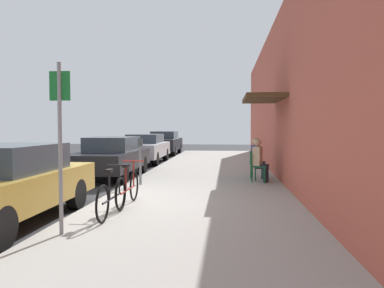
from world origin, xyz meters
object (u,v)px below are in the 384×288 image
at_px(parked_car_3, 164,143).
at_px(parking_meter, 140,158).
at_px(parked_car_1, 112,157).
at_px(bicycle_0, 112,196).
at_px(parked_car_2, 145,148).
at_px(parked_car_0, 4,183).
at_px(seated_patron_0, 259,159).
at_px(cafe_chair_0, 257,165).
at_px(bicycle_1, 128,188).
at_px(street_sign, 60,135).
at_px(seated_patron_1, 257,156).
at_px(cafe_chair_1, 255,162).

bearing_deg(parked_car_3, parking_meter, -83.34).
distance_m(parked_car_1, bicycle_0, 6.35).
height_order(parked_car_2, bicycle_0, parked_car_2).
height_order(parked_car_0, bicycle_0, parked_car_0).
relative_size(parked_car_1, seated_patron_0, 3.41).
xyz_separation_m(parked_car_1, cafe_chair_0, (4.90, -1.47, -0.10)).
height_order(bicycle_1, cafe_chair_0, bicycle_1).
height_order(parked_car_1, street_sign, street_sign).
xyz_separation_m(parked_car_0, seated_patron_1, (4.96, 5.75, 0.08)).
distance_m(street_sign, bicycle_1, 2.49).
distance_m(parked_car_1, parked_car_3, 10.99).
bearing_deg(parked_car_1, cafe_chair_0, -16.71).
xyz_separation_m(parked_car_1, seated_patron_1, (4.96, -0.59, 0.09)).
xyz_separation_m(cafe_chair_0, cafe_chair_1, (-0.00, 0.89, 0.00)).
relative_size(bicycle_1, cafe_chair_1, 1.97).
bearing_deg(bicycle_0, cafe_chair_0, 56.82).
xyz_separation_m(parking_meter, cafe_chair_1, (3.35, 1.70, -0.26)).
distance_m(parked_car_1, cafe_chair_0, 5.12).
bearing_deg(parked_car_1, seated_patron_0, -16.74).
xyz_separation_m(parked_car_0, street_sign, (1.50, -0.93, 0.90)).
xyz_separation_m(parking_meter, bicycle_0, (0.36, -3.77, -0.41)).
bearing_deg(parked_car_1, seated_patron_1, -6.81).
bearing_deg(cafe_chair_1, parked_car_3, 112.94).
distance_m(parked_car_1, seated_patron_1, 4.99).
relative_size(parking_meter, seated_patron_0, 1.02).
xyz_separation_m(cafe_chair_0, seated_patron_1, (0.06, 0.88, 0.19)).
height_order(parked_car_2, seated_patron_1, seated_patron_1).
height_order(parked_car_0, parked_car_3, parked_car_3).
height_order(parked_car_3, bicycle_0, parked_car_3).
xyz_separation_m(bicycle_0, cafe_chair_1, (2.99, 5.47, 0.14)).
bearing_deg(parked_car_2, parked_car_1, -90.00).
bearing_deg(cafe_chair_0, street_sign, -120.39).
bearing_deg(parked_car_3, cafe_chair_0, -68.53).
bearing_deg(parked_car_3, bicycle_0, -83.61).
bearing_deg(cafe_chair_0, parked_car_2, 125.93).
distance_m(parking_meter, seated_patron_0, 3.50).
bearing_deg(parking_meter, bicycle_1, -81.93).
distance_m(street_sign, bicycle_0, 1.73).
relative_size(street_sign, bicycle_0, 1.52).
bearing_deg(parked_car_2, parking_meter, -78.43).
bearing_deg(cafe_chair_1, seated_patron_1, -10.50).
height_order(parked_car_1, parking_meter, parking_meter).
bearing_deg(seated_patron_1, parking_meter, -153.64).
xyz_separation_m(street_sign, seated_patron_1, (3.46, 6.68, -0.82)).
relative_size(seated_patron_0, seated_patron_1, 1.00).
xyz_separation_m(cafe_chair_1, seated_patron_1, (0.06, -0.01, 0.19)).
relative_size(bicycle_1, cafe_chair_0, 1.97).
bearing_deg(parked_car_0, bicycle_1, 32.15).
xyz_separation_m(parking_meter, bicycle_1, (0.40, -2.83, -0.41)).
xyz_separation_m(parked_car_1, parking_meter, (1.55, -2.28, 0.16)).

